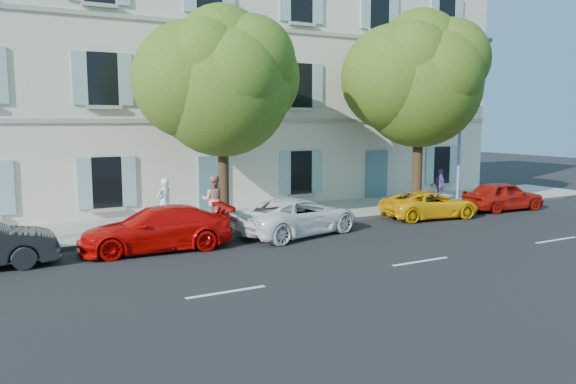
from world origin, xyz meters
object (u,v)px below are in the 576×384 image
pedestrian_c (440,185)px  car_red_hatchback (503,196)px  tree_left (222,89)px  car_yellow_supercar (430,204)px  street_lamp (463,113)px  tree_right (420,86)px  car_red_coupe (156,229)px  pedestrian_b (213,200)px  car_white_coupe (297,216)px  pedestrian_a (164,202)px

pedestrian_c → car_red_hatchback: bearing=-132.1°
tree_left → pedestrian_c: (11.11, 0.18, -4.23)m
car_yellow_supercar → tree_left: (-8.20, 2.28, 4.61)m
car_red_hatchback → street_lamp: 4.14m
tree_left → tree_right: tree_right is taller
car_red_coupe → pedestrian_c: 14.68m
car_red_coupe → pedestrian_b: bearing=136.7°
pedestrian_c → car_red_coupe: bearing=120.4°
car_red_coupe → car_white_coupe: size_ratio=0.99×
car_white_coupe → car_red_hatchback: 10.76m
car_white_coupe → tree_right: (7.50, 2.26, 4.86)m
car_red_hatchback → pedestrian_c: bearing=32.0°
car_red_hatchback → pedestrian_c: 2.88m
tree_right → pedestrian_b: size_ratio=4.61×
pedestrian_a → car_yellow_supercar: bearing=137.8°
pedestrian_a → pedestrian_b: size_ratio=0.96×
car_yellow_supercar → street_lamp: size_ratio=0.55×
car_white_coupe → tree_right: tree_right is taller
car_red_coupe → pedestrian_a: 3.47m
car_yellow_supercar → tree_right: bearing=-19.3°
car_white_coupe → car_red_coupe: bearing=76.0°
car_red_hatchback → tree_left: tree_left is taller
tree_right → tree_left: bearing=178.1°
car_red_coupe → car_white_coupe: 5.02m
pedestrian_a → pedestrian_c: size_ratio=1.10×
car_red_coupe → tree_left: tree_left is taller
car_white_coupe → tree_left: (-1.71, 2.56, 4.51)m
car_white_coupe → pedestrian_b: bearing=23.8°
car_red_coupe → street_lamp: 15.10m
car_white_coupe → tree_left: bearing=19.9°
car_white_coupe → pedestrian_c: 9.80m
car_yellow_supercar → car_red_hatchback: (4.27, -0.05, 0.09)m
car_yellow_supercar → pedestrian_c: size_ratio=2.56×
street_lamp → pedestrian_b: 12.13m
car_yellow_supercar → car_white_coupe: bearing=100.2°
car_yellow_supercar → pedestrian_a: 10.72m
tree_right → pedestrian_c: (1.90, 0.49, -4.57)m
car_yellow_supercar → street_lamp: street_lamp is taller
tree_left → pedestrian_a: bearing=162.2°
car_yellow_supercar → car_red_hatchback: size_ratio=1.06×
car_red_coupe → pedestrian_b: size_ratio=2.59×
car_red_coupe → street_lamp: (14.56, 1.61, 3.67)m
tree_left → pedestrian_a: (-2.09, 0.67, -4.15)m
tree_right → car_white_coupe: bearing=-163.3°
car_red_hatchback → tree_right: bearing=61.7°
car_red_coupe → car_yellow_supercar: size_ratio=1.15×
car_white_coupe → tree_right: 9.21m
tree_right → pedestrian_b: 10.59m
tree_right → pedestrian_c: tree_right is taller
car_yellow_supercar → pedestrian_b: bearing=81.9°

